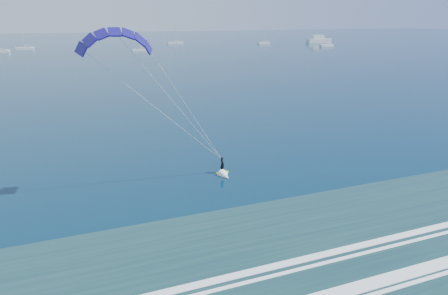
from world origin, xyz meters
TOP-DOWN VIEW (x-y plane):
  - kitesurfer_rig at (-3.07, 26.32)m, footprint 16.31×4.06m
  - motor_yacht at (143.81, 219.72)m, footprint 17.01×4.54m
  - sailboat_2 at (-32.64, 225.98)m, footprint 8.34×2.40m
  - sailboat_3 at (22.08, 191.71)m, footprint 8.37×2.40m
  - sailboat_4 at (52.10, 240.56)m, footprint 9.65×2.40m
  - sailboat_5 at (102.97, 218.15)m, footprint 7.58×2.40m
  - sailboat_6 at (127.04, 186.21)m, footprint 8.26×2.40m

SIDE VIEW (x-z plane):
  - sailboat_5 at x=102.97m, z-range -4.58..5.92m
  - sailboat_2 at x=-32.64m, z-range -4.97..6.33m
  - sailboat_6 at x=127.04m, z-range -4.95..6.31m
  - sailboat_3 at x=22.08m, z-range -5.15..6.51m
  - sailboat_4 at x=52.10m, z-range -5.81..7.19m
  - motor_yacht at x=143.81m, z-range -1.53..5.23m
  - kitesurfer_rig at x=-3.07m, z-range 0.54..17.52m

